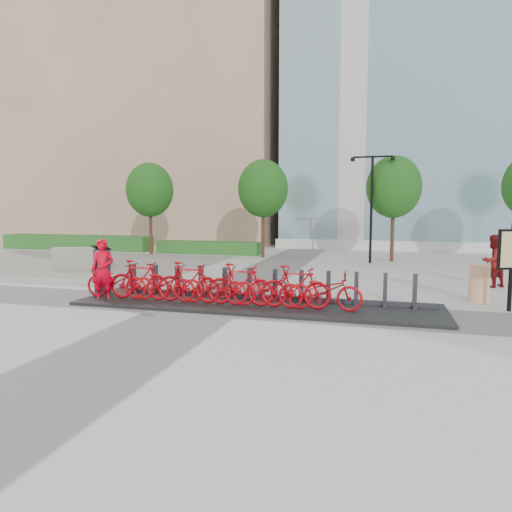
% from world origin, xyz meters
% --- Properties ---
extents(ground, '(120.00, 120.00, 0.00)m').
position_xyz_m(ground, '(0.00, 0.00, 0.00)').
color(ground, '#BABAB7').
extents(tan_building, '(26.00, 16.00, 30.00)m').
position_xyz_m(tan_building, '(-16.00, 26.00, 15.00)').
color(tan_building, tan).
rests_on(tan_building, ground).
extents(gravel_patch, '(14.00, 14.00, 0.00)m').
position_xyz_m(gravel_patch, '(-10.00, 7.00, 0.01)').
color(gravel_patch, '#69665C').
rests_on(gravel_patch, ground).
extents(hedge_a, '(10.00, 1.40, 0.90)m').
position_xyz_m(hedge_a, '(-14.00, 13.50, 0.45)').
color(hedge_a, '#346A2D').
rests_on(hedge_a, ground).
extents(hedge_b, '(6.00, 1.20, 0.70)m').
position_xyz_m(hedge_b, '(-5.00, 13.20, 0.35)').
color(hedge_b, '#346A2D').
rests_on(hedge_b, ground).
extents(tree_0, '(2.60, 2.60, 5.10)m').
position_xyz_m(tree_0, '(-8.00, 12.00, 3.59)').
color(tree_0, '#523320').
rests_on(tree_0, ground).
extents(tree_1, '(2.60, 2.60, 5.10)m').
position_xyz_m(tree_1, '(-1.50, 12.00, 3.59)').
color(tree_1, '#523320').
rests_on(tree_1, ground).
extents(tree_2, '(2.60, 2.60, 5.10)m').
position_xyz_m(tree_2, '(5.00, 12.00, 3.59)').
color(tree_2, '#523320').
rests_on(tree_2, ground).
extents(streetlamp, '(2.00, 0.20, 5.00)m').
position_xyz_m(streetlamp, '(4.00, 11.00, 3.13)').
color(streetlamp, black).
rests_on(streetlamp, ground).
extents(dock_pad, '(9.60, 2.40, 0.08)m').
position_xyz_m(dock_pad, '(1.30, 0.30, 0.04)').
color(dock_pad, black).
rests_on(dock_pad, ground).
extents(dock_rail_posts, '(8.02, 0.50, 0.85)m').
position_xyz_m(dock_rail_posts, '(1.36, 0.77, 0.51)').
color(dock_rail_posts, '#2B2B33').
rests_on(dock_rail_posts, dock_pad).
extents(bike_0, '(1.85, 0.64, 0.97)m').
position_xyz_m(bike_0, '(-2.60, -0.05, 0.57)').
color(bike_0, '#AB050D').
rests_on(bike_0, dock_pad).
extents(bike_1, '(1.79, 0.51, 1.08)m').
position_xyz_m(bike_1, '(-1.88, -0.05, 0.62)').
color(bike_1, '#AB050D').
rests_on(bike_1, dock_pad).
extents(bike_2, '(1.85, 0.64, 0.97)m').
position_xyz_m(bike_2, '(-1.16, -0.05, 0.57)').
color(bike_2, '#AB050D').
rests_on(bike_2, dock_pad).
extents(bike_3, '(1.79, 0.51, 1.08)m').
position_xyz_m(bike_3, '(-0.44, -0.05, 0.62)').
color(bike_3, '#AB050D').
rests_on(bike_3, dock_pad).
extents(bike_4, '(1.85, 0.64, 0.97)m').
position_xyz_m(bike_4, '(0.28, -0.05, 0.57)').
color(bike_4, '#AB050D').
rests_on(bike_4, dock_pad).
extents(bike_5, '(1.79, 0.51, 1.08)m').
position_xyz_m(bike_5, '(1.00, -0.05, 0.62)').
color(bike_5, '#AB050D').
rests_on(bike_5, dock_pad).
extents(bike_6, '(1.85, 0.64, 0.97)m').
position_xyz_m(bike_6, '(1.72, -0.05, 0.57)').
color(bike_6, '#AB050D').
rests_on(bike_6, dock_pad).
extents(bike_7, '(1.79, 0.51, 1.08)m').
position_xyz_m(bike_7, '(2.44, -0.05, 0.62)').
color(bike_7, '#AB050D').
rests_on(bike_7, dock_pad).
extents(bike_8, '(1.85, 0.64, 0.97)m').
position_xyz_m(bike_8, '(3.16, -0.05, 0.57)').
color(bike_8, '#AB050D').
rests_on(bike_8, dock_pad).
extents(kiosk, '(0.49, 0.43, 1.43)m').
position_xyz_m(kiosk, '(-3.35, 0.41, 0.77)').
color(kiosk, '#2B2B33').
rests_on(kiosk, dock_pad).
extents(worker_red, '(0.71, 0.54, 1.74)m').
position_xyz_m(worker_red, '(-2.90, -0.25, 0.87)').
color(worker_red, red).
rests_on(worker_red, ground).
extents(pedestrian, '(1.06, 1.02, 1.72)m').
position_xyz_m(pedestrian, '(8.00, 5.16, 0.86)').
color(pedestrian, maroon).
rests_on(pedestrian, ground).
extents(construction_barrel, '(0.70, 0.70, 1.04)m').
position_xyz_m(construction_barrel, '(7.09, 2.39, 0.52)').
color(construction_barrel, orange).
rests_on(construction_barrel, ground).
extents(jersey_barrier, '(2.44, 1.36, 0.91)m').
position_xyz_m(jersey_barrier, '(-7.84, 5.58, 0.46)').
color(jersey_barrier, gray).
rests_on(jersey_barrier, ground).
extents(map_sign, '(0.71, 0.36, 2.21)m').
position_xyz_m(map_sign, '(7.61, 1.39, 1.46)').
color(map_sign, black).
rests_on(map_sign, ground).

